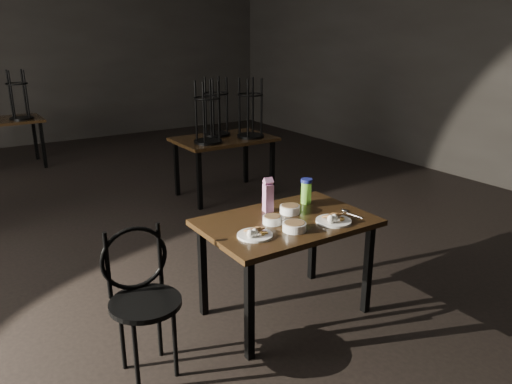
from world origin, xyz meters
TOP-DOWN VIEW (x-y plane):
  - main_table at (0.69, -1.24)m, footprint 1.20×0.80m
  - plate_left at (0.34, -1.37)m, footprint 0.24×0.24m
  - plate_right at (0.95, -1.46)m, footprint 0.25×0.25m
  - bowl_near at (0.57, -1.24)m, footprint 0.13×0.13m
  - bowl_far at (0.80, -1.14)m, footprint 0.15×0.15m
  - bowl_big at (0.62, -1.43)m, footprint 0.16×0.16m
  - juice_carton at (0.68, -1.02)m, footprint 0.07×0.07m
  - water_bottle at (1.04, -1.03)m, footprint 0.11×0.11m
  - spoon at (1.17, -1.35)m, footprint 0.05×0.21m
  - bentwood_chair at (-0.41, -1.27)m, footprint 0.44×0.43m
  - bg_table_right at (1.72, 1.45)m, footprint 1.20×0.80m

SIDE VIEW (x-z plane):
  - bentwood_chair at x=-0.41m, z-range 0.09..1.00m
  - main_table at x=0.69m, z-range 0.30..1.05m
  - spoon at x=1.17m, z-range 0.75..0.76m
  - plate_left at x=0.34m, z-range 0.73..0.81m
  - plate_right at x=0.95m, z-range 0.73..0.81m
  - bg_table_right at x=1.72m, z-range 0.04..1.52m
  - bowl_near at x=0.57m, z-range 0.75..0.81m
  - bowl_big at x=0.62m, z-range 0.75..0.81m
  - bowl_far at x=0.80m, z-range 0.75..0.81m
  - water_bottle at x=1.04m, z-range 0.75..0.95m
  - juice_carton at x=0.68m, z-range 0.74..1.00m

